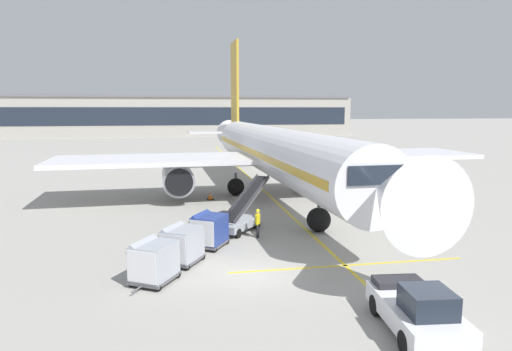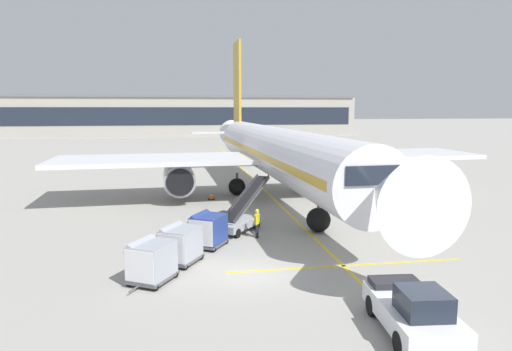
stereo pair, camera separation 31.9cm
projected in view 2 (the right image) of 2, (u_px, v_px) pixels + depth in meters
The scene contains 13 objects.
ground_plane at pixel (248, 274), 20.92m from camera, with size 600.00×600.00×0.00m, color #9E9B93.
parked_airplane at pixel (273, 151), 39.07m from camera, with size 36.90×47.54×15.91m.
belt_loader at pixel (239, 217), 28.27m from camera, with size 4.24×4.86×3.19m.
baggage_cart_lead at pixel (208, 229), 24.95m from camera, with size 2.39×2.75×1.91m.
baggage_cart_second at pixel (180, 243), 22.29m from camera, with size 2.39×2.75×1.91m.
baggage_cart_third at pixel (151, 260), 19.84m from camera, with size 2.39×2.75×1.91m.
pushback_tug at pixel (413, 311), 15.27m from camera, with size 2.51×4.58×1.83m.
ground_crew_by_loader at pixel (212, 231), 24.64m from camera, with size 0.55×0.34×1.74m.
ground_crew_by_carts at pixel (257, 221), 26.70m from camera, with size 0.36×0.54×1.74m.
safety_cone_engine_keepout at pixel (211, 196), 38.11m from camera, with size 0.56×0.56×0.64m.
apron_guidance_line_lead_in at pixel (273, 198), 38.81m from camera, with size 0.20×110.00×0.01m.
apron_guidance_line_stop_bar at pixel (348, 265), 22.05m from camera, with size 12.00×0.20×0.01m.
terminal_building at pixel (148, 116), 127.83m from camera, with size 117.07×16.09×11.37m.
Camera 2 is at (-2.94, -19.80, 7.61)m, focal length 31.59 mm.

